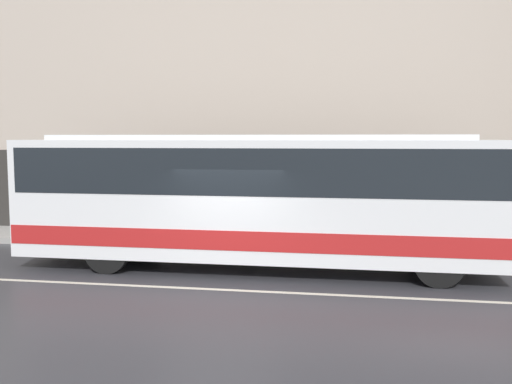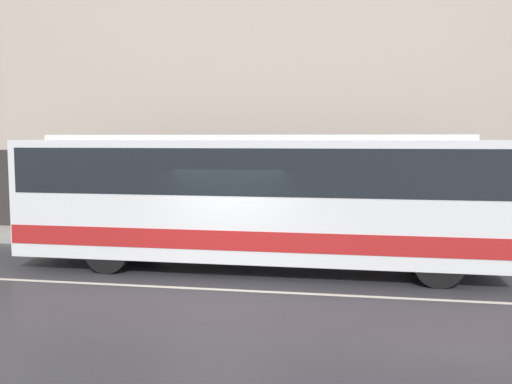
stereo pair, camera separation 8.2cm
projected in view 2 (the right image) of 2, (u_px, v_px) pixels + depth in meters
The scene contains 5 objects.
ground_plane at pixel (219, 290), 12.06m from camera, with size 60.00×60.00×0.00m, color #333338.
sidewalk at pixel (260, 242), 17.08m from camera, with size 60.00×2.26×0.18m.
building_facade at pixel (267, 49), 17.77m from camera, with size 60.00×0.35×12.36m.
lane_stripe at pixel (219, 289), 12.06m from camera, with size 54.00×0.14×0.01m.
transit_bus at pixel (256, 194), 13.84m from camera, with size 11.58×2.48×3.27m.
Camera 2 is at (2.84, -11.49, 3.20)m, focal length 40.00 mm.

